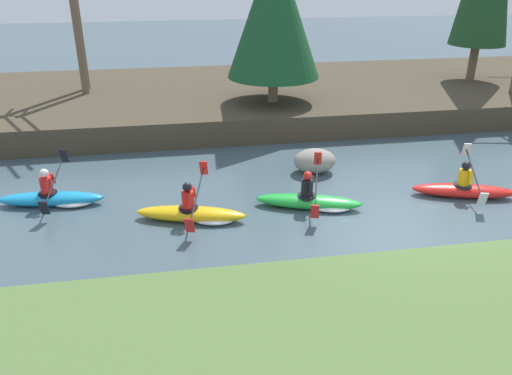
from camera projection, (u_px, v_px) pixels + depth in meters
The scene contains 9 objects.
ground_plane at pixel (396, 227), 11.94m from camera, with size 90.00×90.00×0.00m, color #425660.
riverbank_far at pixel (291, 95), 21.55m from camera, with size 44.00×9.50×0.91m.
conifer_tree_far_left at pixel (274, 10), 17.58m from camera, with size 3.39×3.39×5.63m.
bare_tree_mid_upstream at pixel (76, 18), 18.85m from camera, with size 3.40×3.36×6.15m.
kayaker_lead at pixel (465, 189), 13.37m from camera, with size 2.77×2.04×1.20m.
kayaker_middle at pixel (313, 201), 12.77m from camera, with size 2.76×2.03×1.20m.
kayaker_trailing at pixel (195, 213), 12.15m from camera, with size 2.78×2.04×1.20m.
kayaker_far_back at pixel (55, 198), 12.93m from camera, with size 2.79×2.07×1.20m.
boulder_midstream at pixel (315, 161), 14.86m from camera, with size 1.26×0.99×0.71m.
Camera 1 is at (-5.05, -9.74, 5.85)m, focal length 35.00 mm.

